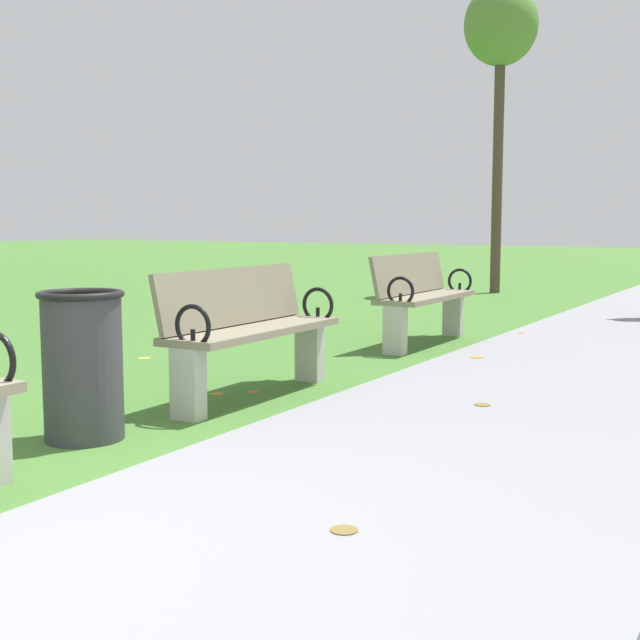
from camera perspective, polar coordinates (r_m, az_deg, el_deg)
The scene contains 5 objects.
park_bench_2 at distance 5.90m, azimuth -4.79°, elevation -0.57°, with size 0.48×1.60×0.90m.
park_bench_3 at distance 8.52m, azimuth 6.83°, elevation 1.62°, with size 0.48×1.60×0.90m.
tree_2 at distance 15.21m, azimuth 12.02°, elevation 18.28°, with size 1.22×1.22×5.14m.
trash_bin at distance 4.94m, azimuth -15.61°, elevation -2.92°, with size 0.48×0.48×0.84m.
scattered_leaves at distance 5.01m, azimuth -11.75°, elevation -7.51°, with size 4.46×8.63×0.02m.
Camera 1 is at (2.85, -1.93, 1.22)m, focal length 47.77 mm.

